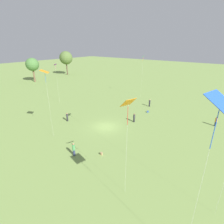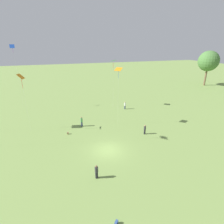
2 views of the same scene
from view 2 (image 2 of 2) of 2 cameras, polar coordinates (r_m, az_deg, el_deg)
ground_plane at (r=24.80m, az=-1.27°, el=-12.38°), size 240.00×240.00×0.00m
tree_0 at (r=70.62m, az=28.99°, el=14.33°), size 6.86×6.86×11.85m
person_1 at (r=20.07m, az=-5.08°, el=-18.85°), size 0.50×0.50×1.65m
person_3 at (r=39.54m, az=4.24°, el=2.18°), size 0.35×0.35×1.71m
person_4 at (r=31.54m, az=-9.89°, el=-3.09°), size 0.48×0.48×1.80m
person_5 at (r=28.97m, az=10.65°, el=-5.64°), size 0.41×0.41×1.62m
kite_0 at (r=43.20m, az=-29.71°, el=17.35°), size 0.70×0.97×13.75m
kite_4 at (r=30.20m, az=-27.57°, el=9.74°), size 1.24×1.06×9.59m
kite_5 at (r=29.46m, az=2.11°, el=13.31°), size 1.54×1.54×10.16m
kite_6 at (r=39.46m, az=0.42°, el=15.98°), size 1.53×1.53×10.60m
picnic_bag_0 at (r=29.61m, az=-14.22°, el=-6.70°), size 0.24×0.28×0.37m
picnic_bag_1 at (r=16.77m, az=1.41°, el=-32.51°), size 0.41×0.41×0.37m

